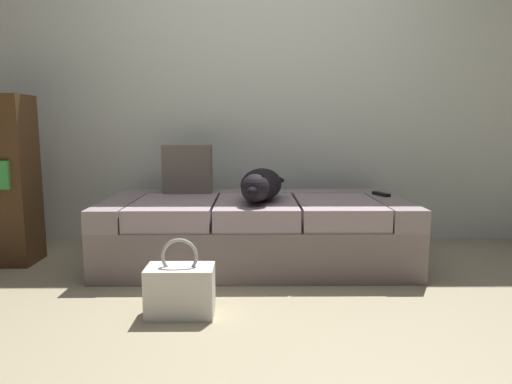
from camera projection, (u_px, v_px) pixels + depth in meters
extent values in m
plane|color=tan|center=(258.00, 335.00, 1.96)|extent=(10.00, 10.00, 0.00)
cube|color=silver|center=(255.00, 61.00, 3.46)|extent=(6.40, 0.10, 2.80)
cube|color=slate|center=(256.00, 241.00, 2.98)|extent=(1.95, 0.91, 0.30)
cube|color=gray|center=(123.00, 209.00, 2.94)|extent=(0.20, 0.91, 0.13)
cube|color=gray|center=(388.00, 208.00, 2.96)|extent=(0.20, 0.91, 0.13)
cube|color=gray|center=(255.00, 200.00, 3.30)|extent=(1.55, 0.20, 0.13)
cube|color=#A08A91|center=(175.00, 211.00, 2.85)|extent=(0.50, 0.69, 0.13)
cube|color=#A08A91|center=(256.00, 211.00, 2.85)|extent=(0.50, 0.69, 0.13)
cube|color=#A08A91|center=(337.00, 211.00, 2.86)|extent=(0.50, 0.69, 0.13)
ellipsoid|color=black|center=(261.00, 185.00, 2.85)|extent=(0.33, 0.49, 0.20)
sphere|color=black|center=(255.00, 188.00, 2.64)|extent=(0.17, 0.17, 0.17)
ellipsoid|color=black|center=(252.00, 192.00, 2.57)|extent=(0.08, 0.11, 0.06)
cone|color=black|center=(263.00, 178.00, 2.62)|extent=(0.04, 0.04, 0.05)
cone|color=black|center=(247.00, 177.00, 2.64)|extent=(0.04, 0.04, 0.05)
ellipsoid|color=black|center=(274.00, 180.00, 3.03)|extent=(0.16, 0.15, 0.05)
cube|color=black|center=(381.00, 194.00, 3.06)|extent=(0.09, 0.16, 0.02)
cube|color=#716658|center=(187.00, 169.00, 3.17)|extent=(0.34, 0.13, 0.34)
cube|color=white|center=(180.00, 291.00, 2.15)|extent=(0.32, 0.18, 0.24)
torus|color=#A5A198|center=(179.00, 256.00, 2.12)|extent=(0.18, 0.02, 0.18)
cube|color=green|center=(3.00, 175.00, 2.77)|extent=(0.08, 0.02, 0.18)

